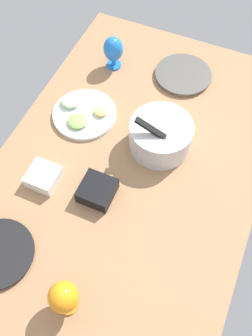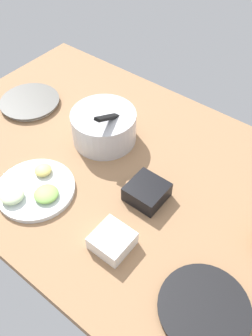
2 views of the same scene
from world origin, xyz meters
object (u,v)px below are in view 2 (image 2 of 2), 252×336
Objects in this scene: mixing_bowl at (104,126)px; square_bowl_white at (112,240)px; dinner_plate_left at (30,102)px; square_bowl_black at (147,191)px; fruit_platter at (35,189)px; dinner_plate_right at (204,308)px.

mixing_bowl is 2.19× the size of square_bowl_white.
square_bowl_black is at bearing -7.97° from dinner_plate_left.
square_bowl_black is (32.54, 22.54, 1.88)cm from fruit_platter.
fruit_platter is 2.39× the size of square_bowl_white.
square_bowl_white is at bearing -179.85° from dinner_plate_right.
fruit_platter is at bearing -179.02° from square_bowl_white.
square_bowl_black is (-35.44, 21.85, 2.33)cm from dinner_plate_right.
square_bowl_white reaches higher than dinner_plate_right.
square_bowl_white reaches higher than dinner_plate_left.
dinner_plate_right is at bearing 0.58° from fruit_platter.
square_bowl_black is at bearing 97.05° from square_bowl_white.
mixing_bowl is at bearing 87.61° from fruit_platter.
square_bowl_white is (33.74, -35.62, -3.85)cm from mixing_bowl.
dinner_plate_right is at bearing -16.56° from dinner_plate_left.
square_bowl_white is at bearing -46.55° from mixing_bowl.
fruit_platter is at bearing -39.63° from dinner_plate_left.
mixing_bowl is 34.09cm from square_bowl_black.
square_bowl_black reaches higher than square_bowl_white.
square_bowl_black reaches higher than fruit_platter.
square_bowl_black is at bearing 148.35° from dinner_plate_right.
mixing_bowl reaches higher than dinner_plate_left.
fruit_platter is (39.38, -32.61, 0.41)cm from dinner_plate_left.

